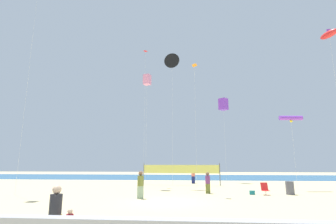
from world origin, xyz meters
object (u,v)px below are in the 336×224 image
Objects in this scene: trash_barrel at (290,188)px; kite_red_inflatable at (329,34)px; toddler_figure at (69,224)px; volleyball_net at (181,170)px; kite_red_diamond at (146,58)px; folding_beach_chair at (265,188)px; kite_violet_tube at (291,118)px; beach_handbag at (252,193)px; mother_figure at (55,210)px; beachgoer_olive_shirt at (141,184)px; beachgoer_plum_shirt at (208,182)px; kite_black_delta at (172,61)px; beachgoer_coral_shirt at (193,175)px; kite_orange_diamond at (194,71)px; kite_violet_box at (223,104)px; kite_pink_box at (147,80)px.

trash_barrel is 12.54m from kite_red_inflatable.
volleyball_net is at bearing 56.44° from toddler_figure.
kite_red_diamond reaches higher than trash_barrel.
kite_red_inflatable is (5.65, -0.79, 11.95)m from folding_beach_chair.
kite_violet_tube reaches higher than folding_beach_chair.
beach_handbag is 13.95m from kite_red_inflatable.
mother_figure reaches higher than beach_handbag.
toddler_figure is 9.78m from beachgoer_olive_shirt.
mother_figure is at bearing -97.91° from volleyball_net.
toddler_figure is 14.20m from beachgoer_plum_shirt.
toddler_figure is at bearing -130.31° from trash_barrel.
toddler_figure is 0.11× the size of volleyball_net.
mother_figure is at bearing -97.20° from kite_black_delta.
beachgoer_coral_shirt is at bearing 111.74° from beach_handbag.
beachgoer_plum_shirt is 15.25m from kite_red_inflatable.
trash_barrel is at bearing -28.33° from kite_black_delta.
beachgoer_olive_shirt is 0.13× the size of kite_black_delta.
beachgoer_olive_shirt is 14.87m from kite_black_delta.
kite_orange_diamond reaches higher than toddler_figure.
kite_violet_box is at bearing 90.73° from beach_handbag.
beach_handbag is 18.82m from kite_red_diamond.
folding_beach_chair is 8.11m from kite_violet_tube.
kite_violet_box is (-0.17, 13.30, 9.99)m from beach_handbag.
kite_violet_tube is at bearing 61.77° from trash_barrel.
toddler_figure is at bearing -141.05° from kite_red_inflatable.
folding_beach_chair is (8.94, 2.99, -0.50)m from beachgoer_olive_shirt.
toddler_figure is (0.51, -0.06, -0.37)m from mother_figure.
kite_orange_diamond is 10.70m from kite_red_diamond.
volleyball_net reaches higher than beachgoer_coral_shirt.
kite_red_diamond is (-14.51, 3.40, 8.07)m from kite_violet_tube.
kite_orange_diamond is (4.05, 12.22, 9.28)m from toddler_figure.
kite_orange_diamond is at bearing -45.80° from kite_pink_box.
kite_pink_box is (-0.78, 17.19, 10.35)m from toddler_figure.
mother_figure is at bearing -112.86° from folding_beach_chair.
volleyball_net is 13.55m from kite_red_diamond.
beachgoer_coral_shirt is at bearing 124.19° from trash_barrel.
kite_pink_box is 14.46m from kite_violet_tube.
mother_figure is 0.99× the size of beachgoer_plum_shirt.
beach_handbag is at bearing -26.07° from kite_pink_box.
toddler_figure is 0.52× the size of beachgoer_olive_shirt.
beach_handbag is (7.99, 3.02, -0.81)m from beachgoer_olive_shirt.
kite_violet_box is (8.04, 26.09, 9.64)m from toddler_figure.
kite_violet_tube is at bearing 38.70° from beach_handbag.
kite_red_inflatable reaches higher than kite_violet_tube.
kite_red_diamond is at bearing -162.90° from volleyball_net.
kite_pink_box is at bearing -13.66° from beachgoer_coral_shirt.
kite_red_diamond is (-6.44, 6.71, 13.68)m from beachgoer_plum_shirt.
beachgoer_coral_shirt is at bearing -30.62° from beachgoer_olive_shirt.
beachgoer_olive_shirt is at bearing -147.37° from kite_orange_diamond.
kite_violet_tube is (10.57, -4.61, 4.84)m from volleyball_net.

